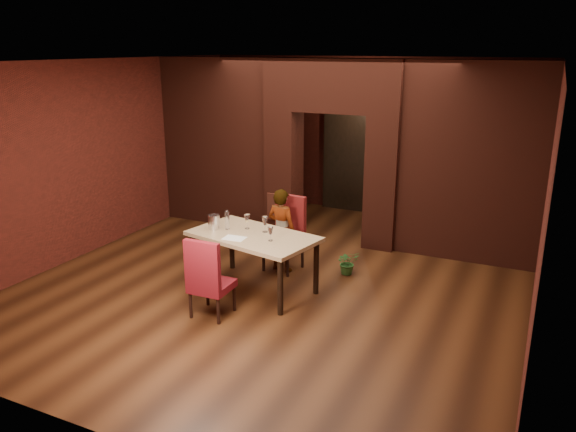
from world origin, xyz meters
name	(u,v)px	position (x,y,z in m)	size (l,w,h in m)	color
floor	(284,277)	(0.00, 0.00, 0.00)	(8.00, 8.00, 0.00)	#422310
ceiling	(283,61)	(0.00, 0.00, 3.20)	(7.00, 8.00, 0.04)	silver
wall_back	(367,136)	(0.00, 4.00, 1.60)	(7.00, 0.04, 3.20)	maroon
wall_front	(77,271)	(0.00, -4.00, 1.60)	(7.00, 0.04, 3.20)	maroon
wall_left	(99,156)	(-3.50, 0.00, 1.60)	(0.04, 8.00, 3.20)	maroon
wall_right	(546,203)	(3.50, 0.00, 1.60)	(0.04, 8.00, 3.20)	maroon
pillar_left	(284,172)	(-0.95, 2.00, 1.15)	(0.55, 0.55, 2.30)	maroon
pillar_right	(384,182)	(0.95, 2.00, 1.15)	(0.55, 0.55, 2.30)	maroon
lintel	(334,86)	(0.00, 2.00, 2.75)	(2.45, 0.55, 0.90)	maroon
wing_wall_left	(218,143)	(-2.36, 2.00, 1.60)	(2.27, 0.35, 3.20)	maroon
wing_wall_right	(471,164)	(2.36, 2.00, 1.60)	(2.27, 0.35, 3.20)	maroon
vent_panel	(277,207)	(-0.95, 1.71, 0.55)	(0.40, 0.03, 0.50)	#AD4A32
rear_door	(347,161)	(-0.40, 3.94, 1.05)	(0.90, 0.08, 2.10)	black
rear_door_frame	(346,162)	(-0.40, 3.90, 1.05)	(1.02, 0.04, 2.22)	black
dining_table	(254,262)	(-0.20, -0.59, 0.42)	(1.79, 1.01, 0.84)	tan
chair_far	(283,234)	(-0.14, 0.28, 0.58)	(0.53, 0.53, 1.17)	maroon
chair_near	(212,276)	(-0.30, -1.53, 0.54)	(0.49, 0.49, 1.09)	maroon
person_seated	(282,230)	(-0.15, 0.23, 0.66)	(0.48, 0.32, 1.32)	white
wine_glass_a	(247,222)	(-0.40, -0.40, 0.95)	(0.09, 0.09, 0.22)	white
wine_glass_b	(265,224)	(-0.09, -0.43, 0.96)	(0.09, 0.09, 0.23)	silver
wine_glass_c	(271,234)	(0.15, -0.72, 0.94)	(0.08, 0.08, 0.20)	white
tasting_sheet	(234,238)	(-0.35, -0.85, 0.84)	(0.30, 0.22, 0.00)	white
wine_bucket	(214,222)	(-0.83, -0.61, 0.95)	(0.17, 0.17, 0.21)	silver
water_bottle	(227,220)	(-0.65, -0.54, 0.99)	(0.07, 0.07, 0.29)	white
potted_plant	(348,262)	(0.85, 0.52, 0.19)	(0.34, 0.30, 0.38)	#285A23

